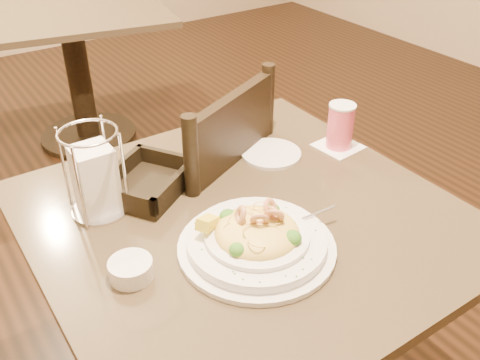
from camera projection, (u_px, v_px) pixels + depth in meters
main_table at (245, 288)px, 1.33m from camera, size 0.90×0.90×0.73m
background_table at (75, 52)px, 2.74m from camera, size 1.05×1.05×0.73m
dining_chair_near at (196, 215)px, 1.58m from camera, size 0.56×0.56×0.93m
pasta_bowl at (257, 238)px, 1.08m from camera, size 0.36×0.33×0.10m
drink_glass at (340, 126)px, 1.42m from camera, size 0.12×0.12×0.13m
bread_basket at (147, 183)px, 1.27m from camera, size 0.26×0.25×0.06m
napkin_caddy at (95, 178)px, 1.16m from camera, size 0.13×0.13×0.20m
side_plate at (271, 154)px, 1.41m from camera, size 0.21×0.21×0.01m
butter_ramekin at (131, 269)px, 1.02m from camera, size 0.11×0.11×0.04m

